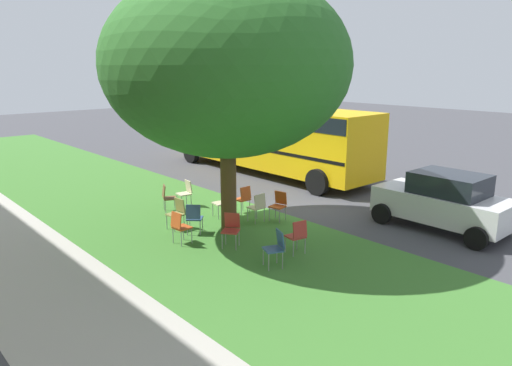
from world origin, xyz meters
TOP-DOWN VIEW (x-y plane):
  - ground at (0.00, 0.00)m, footprint 80.00×80.00m
  - grass_verge at (0.00, 3.20)m, footprint 48.00×6.00m
  - sidewalk_strip at (0.00, 7.60)m, footprint 48.00×2.80m
  - street_tree at (-0.16, 2.51)m, footprint 6.52×6.52m
  - chair_0 at (-2.63, 2.34)m, footprint 0.49×0.48m
  - chair_1 at (-1.15, 3.22)m, footprint 0.58×0.58m
  - chair_2 at (1.01, 1.84)m, footprint 0.48×0.48m
  - chair_3 at (2.69, 2.06)m, footprint 0.47×0.48m
  - chair_4 at (0.83, 1.13)m, footprint 0.43×0.42m
  - chair_5 at (-0.40, 0.78)m, footprint 0.50×0.50m
  - chair_6 at (-0.12, 4.12)m, footprint 0.44×0.45m
  - chair_7 at (-0.12, 1.39)m, footprint 0.43×0.42m
  - chair_8 at (0.97, 3.50)m, footprint 0.45×0.45m
  - chair_9 at (2.58, 2.83)m, footprint 0.55×0.55m
  - chair_10 at (-2.84, 3.27)m, footprint 0.54×0.55m
  - chair_11 at (0.25, 3.41)m, footprint 0.59×0.59m
  - parked_car at (-4.10, -2.13)m, footprint 3.70×1.92m
  - school_bus at (4.73, -3.55)m, footprint 10.40×2.80m

SIDE VIEW (x-z plane):
  - ground at x=0.00m, z-range 0.00..0.00m
  - grass_verge at x=0.00m, z-range 0.00..0.01m
  - sidewalk_strip at x=0.00m, z-range 0.00..0.01m
  - chair_0 at x=-2.63m, z-range 0.08..0.96m
  - chair_1 at x=-1.15m, z-range 0.08..0.96m
  - chair_2 at x=1.01m, z-range 0.08..0.96m
  - chair_3 at x=2.69m, z-range 0.08..0.96m
  - chair_4 at x=0.83m, z-range 0.08..0.96m
  - chair_5 at x=-0.40m, z-range 0.08..0.96m
  - chair_6 at x=-0.12m, z-range 0.08..0.96m
  - chair_7 at x=-0.12m, z-range 0.08..0.96m
  - chair_8 at x=0.97m, z-range 0.08..0.96m
  - chair_9 at x=2.58m, z-range 0.08..0.96m
  - chair_10 at x=-2.84m, z-range 0.08..0.96m
  - chair_11 at x=0.25m, z-range 0.08..0.96m
  - parked_car at x=-4.10m, z-range 0.01..1.66m
  - school_bus at x=4.73m, z-range 0.32..3.20m
  - street_tree at x=-0.16m, z-range 1.07..8.04m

